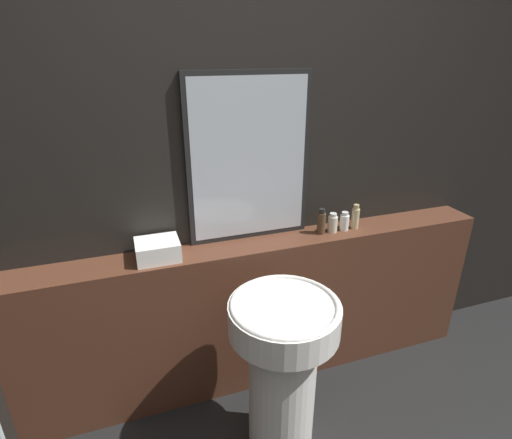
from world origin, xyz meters
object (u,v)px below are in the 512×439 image
object	(u,v)px
conditioner_bottle	(333,223)
lotion_bottle	(344,222)
towel_stack	(158,250)
shampoo_bottle	(321,222)
pedestal_sink	(283,366)
mirror	(249,160)
body_wash_bottle	(355,217)

from	to	relation	value
conditioner_bottle	lotion_bottle	size ratio (longest dim) A/B	1.02
towel_stack	shampoo_bottle	distance (m)	0.89
pedestal_sink	shampoo_bottle	size ratio (longest dim) A/B	5.85
pedestal_sink	shampoo_bottle	xyz separation A→B (m)	(0.42, 0.49, 0.46)
mirror	conditioner_bottle	distance (m)	0.60
towel_stack	body_wash_bottle	bearing A→B (deg)	-0.00
towel_stack	conditioner_bottle	world-z (taller)	conditioner_bottle
conditioner_bottle	body_wash_bottle	bearing A→B (deg)	0.00
shampoo_bottle	body_wash_bottle	distance (m)	0.22
pedestal_sink	towel_stack	bearing A→B (deg)	133.82
towel_stack	lotion_bottle	bearing A→B (deg)	0.00
pedestal_sink	towel_stack	distance (m)	0.81
towel_stack	shampoo_bottle	bearing A→B (deg)	0.00
mirror	body_wash_bottle	distance (m)	0.71
pedestal_sink	towel_stack	size ratio (longest dim) A/B	4.09
pedestal_sink	mirror	bearing A→B (deg)	86.73
towel_stack	body_wash_bottle	size ratio (longest dim) A/B	1.45
conditioner_bottle	lotion_bottle	xyz separation A→B (m)	(0.07, 0.00, -0.00)
conditioner_bottle	body_wash_bottle	distance (m)	0.14
shampoo_bottle	lotion_bottle	bearing A→B (deg)	0.00
mirror	towel_stack	xyz separation A→B (m)	(-0.50, -0.09, -0.38)
pedestal_sink	lotion_bottle	size ratio (longest dim) A/B	7.89
mirror	body_wash_bottle	world-z (taller)	mirror
conditioner_bottle	lotion_bottle	distance (m)	0.07
pedestal_sink	lotion_bottle	world-z (taller)	lotion_bottle
towel_stack	body_wash_bottle	distance (m)	1.10
lotion_bottle	body_wash_bottle	world-z (taller)	body_wash_bottle
pedestal_sink	conditioner_bottle	bearing A→B (deg)	44.87
pedestal_sink	lotion_bottle	distance (m)	0.87
shampoo_bottle	lotion_bottle	xyz separation A→B (m)	(0.15, 0.00, -0.02)
body_wash_bottle	pedestal_sink	bearing A→B (deg)	-142.40
pedestal_sink	shampoo_bottle	bearing A→B (deg)	49.35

